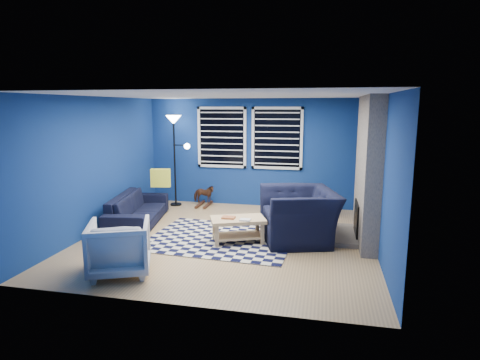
# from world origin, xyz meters

# --- Properties ---
(floor) EXTENTS (5.00, 5.00, 0.00)m
(floor) POSITION_xyz_m (0.00, 0.00, 0.00)
(floor) COLOR tan
(floor) RESTS_ON ground
(ceiling) EXTENTS (5.00, 5.00, 0.00)m
(ceiling) POSITION_xyz_m (0.00, 0.00, 2.50)
(ceiling) COLOR white
(ceiling) RESTS_ON wall_back
(wall_back) EXTENTS (5.00, 0.00, 5.00)m
(wall_back) POSITION_xyz_m (0.00, 2.50, 1.25)
(wall_back) COLOR navy
(wall_back) RESTS_ON floor
(wall_left) EXTENTS (0.00, 5.00, 5.00)m
(wall_left) POSITION_xyz_m (-2.50, 0.00, 1.25)
(wall_left) COLOR navy
(wall_left) RESTS_ON floor
(wall_right) EXTENTS (0.00, 5.00, 5.00)m
(wall_right) POSITION_xyz_m (2.50, 0.00, 1.25)
(wall_right) COLOR navy
(wall_right) RESTS_ON floor
(fireplace) EXTENTS (0.65, 2.00, 2.50)m
(fireplace) POSITION_xyz_m (2.36, 0.50, 1.20)
(fireplace) COLOR gray
(fireplace) RESTS_ON floor
(window_left) EXTENTS (1.17, 0.06, 1.42)m
(window_left) POSITION_xyz_m (-0.75, 2.46, 1.60)
(window_left) COLOR black
(window_left) RESTS_ON wall_back
(window_right) EXTENTS (1.17, 0.06, 1.42)m
(window_right) POSITION_xyz_m (0.55, 2.46, 1.60)
(window_right) COLOR black
(window_right) RESTS_ON wall_back
(tv) EXTENTS (0.07, 1.00, 0.58)m
(tv) POSITION_xyz_m (2.45, 2.00, 1.40)
(tv) COLOR black
(tv) RESTS_ON wall_right
(rug) EXTENTS (2.62, 2.15, 0.02)m
(rug) POSITION_xyz_m (-0.11, -0.06, 0.01)
(rug) COLOR black
(rug) RESTS_ON floor
(sofa) EXTENTS (2.16, 1.15, 0.60)m
(sofa) POSITION_xyz_m (-1.97, 0.49, 0.30)
(sofa) COLOR black
(sofa) RESTS_ON floor
(armchair_big) EXTENTS (1.67, 1.55, 0.90)m
(armchair_big) POSITION_xyz_m (1.23, 0.18, 0.45)
(armchair_big) COLOR black
(armchair_big) RESTS_ON floor
(armchair_bent) EXTENTS (1.07, 1.08, 0.76)m
(armchair_bent) POSITION_xyz_m (-1.12, -1.79, 0.38)
(armchair_bent) COLOR gray
(armchair_bent) RESTS_ON floor
(rocking_horse) EXTENTS (0.25, 0.52, 0.43)m
(rocking_horse) POSITION_xyz_m (-1.12, 2.16, 0.29)
(rocking_horse) COLOR #4A2918
(rocking_horse) RESTS_ON floor
(coffee_table) EXTENTS (1.04, 0.83, 0.46)m
(coffee_table) POSITION_xyz_m (0.22, -0.19, 0.32)
(coffee_table) COLOR #DBBE7B
(coffee_table) RESTS_ON rug
(cabinet) EXTENTS (0.68, 0.55, 0.58)m
(cabinet) POSITION_xyz_m (1.43, 1.91, 0.26)
(cabinet) COLOR #DBBE7B
(cabinet) RESTS_ON floor
(floor_lamp) EXTENTS (0.58, 0.35, 2.11)m
(floor_lamp) POSITION_xyz_m (-1.78, 2.11, 1.73)
(floor_lamp) COLOR black
(floor_lamp) RESTS_ON floor
(throw_pillow) EXTENTS (0.43, 0.20, 0.39)m
(throw_pillow) POSITION_xyz_m (-1.82, 1.32, 0.79)
(throw_pillow) COLOR #F1F239
(throw_pillow) RESTS_ON sofa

